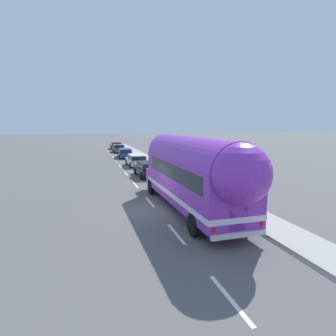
% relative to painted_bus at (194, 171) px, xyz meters
% --- Properties ---
extents(ground_plane, '(300.00, 300.00, 0.00)m').
position_rel_painted_bus_xyz_m(ground_plane, '(-1.78, 1.14, -2.30)').
color(ground_plane, '#565454').
extents(lane_markings, '(3.66, 80.00, 0.01)m').
position_rel_painted_bus_xyz_m(lane_markings, '(0.70, 13.96, -2.30)').
color(lane_markings, silver).
rests_on(lane_markings, ground).
extents(sidewalk_slab, '(1.97, 90.00, 0.15)m').
position_rel_painted_bus_xyz_m(sidewalk_slab, '(2.73, 11.14, -2.23)').
color(sidewalk_slab, '#9E9B93').
rests_on(sidewalk_slab, ground).
extents(painted_bus, '(2.74, 12.42, 4.12)m').
position_rel_painted_bus_xyz_m(painted_bus, '(0.00, 0.00, 0.00)').
color(painted_bus, purple).
rests_on(painted_bus, ground).
extents(car_lead, '(2.02, 4.31, 1.37)m').
position_rel_painted_bus_xyz_m(car_lead, '(-0.05, 11.53, -1.52)').
color(car_lead, black).
rests_on(car_lead, ground).
extents(car_second, '(2.00, 4.36, 1.37)m').
position_rel_painted_bus_xyz_m(car_second, '(0.05, 18.49, -1.52)').
color(car_second, white).
rests_on(car_second, ground).
extents(car_third, '(2.01, 4.70, 1.37)m').
position_rel_painted_bus_xyz_m(car_third, '(-0.13, 27.26, -1.51)').
color(car_third, navy).
rests_on(car_third, ground).
extents(car_fourth, '(2.04, 4.53, 1.37)m').
position_rel_painted_bus_xyz_m(car_fourth, '(-0.07, 36.22, -1.57)').
color(car_fourth, '#474C51').
rests_on(car_fourth, ground).
extents(car_fifth, '(2.01, 4.27, 1.37)m').
position_rel_painted_bus_xyz_m(car_fifth, '(0.20, 43.36, -1.52)').
color(car_fifth, '#A5191E').
rests_on(car_fifth, ground).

